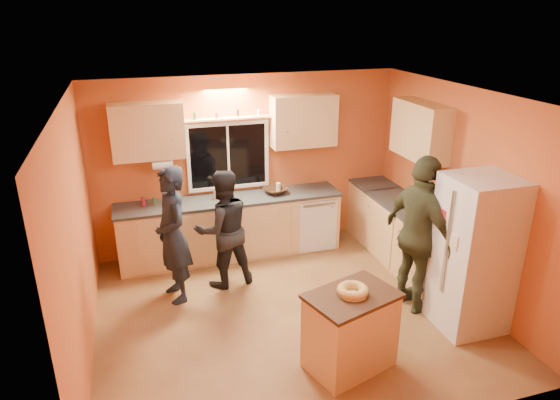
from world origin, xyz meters
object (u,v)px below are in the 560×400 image
object	(u,v)px
refrigerator	(474,254)
person_right	(420,235)
island	(350,330)
person_left	(173,235)
person_center	(223,229)

from	to	relation	value
refrigerator	person_right	xyz separation A→B (m)	(-0.39, 0.49, 0.07)
island	person_left	size ratio (longest dim) A/B	0.58
refrigerator	person_left	world-z (taller)	refrigerator
island	person_right	world-z (taller)	person_right
island	person_right	distance (m)	1.53
island	person_left	xyz separation A→B (m)	(-1.55, 1.84, 0.44)
refrigerator	island	world-z (taller)	refrigerator
refrigerator	person_right	size ratio (longest dim) A/B	0.93
refrigerator	person_center	distance (m)	3.03
refrigerator	island	size ratio (longest dim) A/B	1.78
person_left	person_right	distance (m)	2.96
person_left	person_center	world-z (taller)	person_left
person_left	person_center	bearing A→B (deg)	91.36
island	refrigerator	bearing A→B (deg)	-7.56
refrigerator	person_center	world-z (taller)	refrigerator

